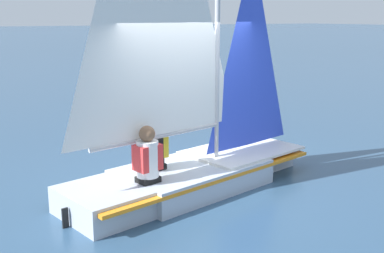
# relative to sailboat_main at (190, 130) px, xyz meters

# --- Properties ---
(ground_plane) EXTENTS (260.00, 260.00, 0.00)m
(ground_plane) POSITION_rel_sailboat_main_xyz_m (0.05, 0.01, -0.93)
(ground_plane) COLOR #2D4C6B
(sailboat_main) EXTENTS (4.28, 2.12, 5.81)m
(sailboat_main) POSITION_rel_sailboat_main_xyz_m (0.00, 0.00, 0.00)
(sailboat_main) COLOR #B2BCCC
(sailboat_main) RESTS_ON ground_plane
(sailor_helm) EXTENTS (0.38, 0.35, 1.16)m
(sailor_helm) POSITION_rel_sailboat_main_xyz_m (-0.54, 0.11, -0.29)
(sailor_helm) COLOR black
(sailor_helm) RESTS_ON ground_plane
(sailor_crew) EXTENTS (0.38, 0.35, 1.16)m
(sailor_crew) POSITION_rel_sailboat_main_xyz_m (-0.87, -0.36, -0.31)
(sailor_crew) COLOR black
(sailor_crew) RESTS_ON ground_plane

